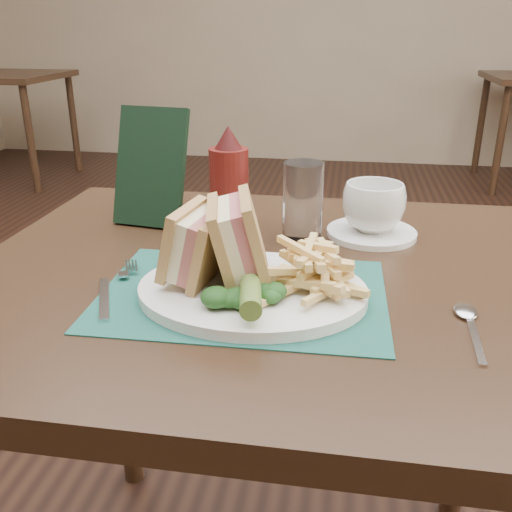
# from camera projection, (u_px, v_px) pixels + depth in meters

# --- Properties ---
(floor) EXTENTS (7.00, 7.00, 0.00)m
(floor) POSITION_uv_depth(u_px,v_px,m) (293.00, 444.00, 1.58)
(floor) COLOR black
(floor) RESTS_ON ground
(wall_back) EXTENTS (6.00, 0.00, 6.00)m
(wall_back) POSITION_uv_depth(u_px,v_px,m) (335.00, 161.00, 4.77)
(wall_back) COLOR tan
(wall_back) RESTS_ON ground
(table_main) EXTENTS (0.90, 0.75, 0.75)m
(table_main) POSITION_uv_depth(u_px,v_px,m) (269.00, 468.00, 0.98)
(table_main) COLOR black
(table_main) RESTS_ON ground
(table_bg_left) EXTENTS (0.90, 0.75, 0.75)m
(table_bg_left) POSITION_uv_depth(u_px,v_px,m) (3.00, 127.00, 4.09)
(table_bg_left) COLOR black
(table_bg_left) RESTS_ON ground
(placemat) EXTENTS (0.38, 0.28, 0.00)m
(placemat) POSITION_uv_depth(u_px,v_px,m) (243.00, 294.00, 0.76)
(placemat) COLOR #184E44
(placemat) RESTS_ON table_main
(plate) EXTENTS (0.31, 0.25, 0.01)m
(plate) POSITION_uv_depth(u_px,v_px,m) (252.00, 291.00, 0.75)
(plate) COLOR white
(plate) RESTS_ON placemat
(sandwich_half_a) EXTENTS (0.09, 0.11, 0.10)m
(sandwich_half_a) POSITION_uv_depth(u_px,v_px,m) (182.00, 242.00, 0.75)
(sandwich_half_a) COLOR tan
(sandwich_half_a) RESTS_ON plate
(sandwich_half_b) EXTENTS (0.10, 0.13, 0.12)m
(sandwich_half_b) POSITION_uv_depth(u_px,v_px,m) (223.00, 240.00, 0.74)
(sandwich_half_b) COLOR tan
(sandwich_half_b) RESTS_ON plate
(kale_garnish) EXTENTS (0.11, 0.08, 0.03)m
(kale_garnish) POSITION_uv_depth(u_px,v_px,m) (244.00, 294.00, 0.69)
(kale_garnish) COLOR #163A15
(kale_garnish) RESTS_ON plate
(pickle_spear) EXTENTS (0.05, 0.12, 0.03)m
(pickle_spear) POSITION_uv_depth(u_px,v_px,m) (251.00, 289.00, 0.68)
(pickle_spear) COLOR #50732B
(pickle_spear) RESTS_ON plate
(fries_pile) EXTENTS (0.18, 0.20, 0.06)m
(fries_pile) POSITION_uv_depth(u_px,v_px,m) (311.00, 264.00, 0.73)
(fries_pile) COLOR #E3C071
(fries_pile) RESTS_ON plate
(fork) EXTENTS (0.10, 0.17, 0.01)m
(fork) POSITION_uv_depth(u_px,v_px,m) (113.00, 286.00, 0.76)
(fork) COLOR silver
(fork) RESTS_ON placemat
(spoon) EXTENTS (0.04, 0.15, 0.01)m
(spoon) POSITION_uv_depth(u_px,v_px,m) (472.00, 328.00, 0.66)
(spoon) COLOR silver
(spoon) RESTS_ON table_main
(saucer) EXTENTS (0.20, 0.20, 0.01)m
(saucer) POSITION_uv_depth(u_px,v_px,m) (371.00, 233.00, 0.96)
(saucer) COLOR white
(saucer) RESTS_ON table_main
(coffee_cup) EXTENTS (0.13, 0.13, 0.08)m
(coffee_cup) POSITION_uv_depth(u_px,v_px,m) (373.00, 207.00, 0.94)
(coffee_cup) COLOR white
(coffee_cup) RESTS_ON saucer
(drinking_glass) EXTENTS (0.08, 0.08, 0.13)m
(drinking_glass) POSITION_uv_depth(u_px,v_px,m) (303.00, 202.00, 0.92)
(drinking_glass) COLOR white
(drinking_glass) RESTS_ON table_main
(ketchup_bottle) EXTENTS (0.07, 0.07, 0.19)m
(ketchup_bottle) POSITION_uv_depth(u_px,v_px,m) (229.00, 184.00, 0.92)
(ketchup_bottle) COLOR #53110E
(ketchup_bottle) RESTS_ON table_main
(check_presenter) EXTENTS (0.14, 0.09, 0.20)m
(check_presenter) POSITION_uv_depth(u_px,v_px,m) (151.00, 167.00, 0.99)
(check_presenter) COLOR black
(check_presenter) RESTS_ON table_main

